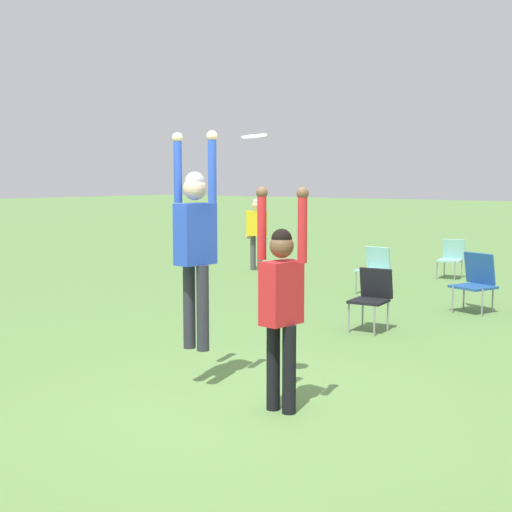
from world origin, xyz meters
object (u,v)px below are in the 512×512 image
(person_jumping, at_px, (195,236))
(camping_chair_5, at_px, (476,279))
(camping_chair_2, at_px, (372,294))
(person_spectator_near, at_px, (257,228))
(person_defending, at_px, (281,296))
(camping_chair_3, at_px, (374,266))
(frisbee, at_px, (254,136))
(camping_chair_0, at_px, (452,256))

(person_jumping, height_order, camping_chair_5, person_jumping)
(camping_chair_2, relative_size, person_spectator_near, 0.52)
(person_defending, bearing_deg, person_spectator_near, -135.44)
(person_defending, distance_m, camping_chair_3, 6.73)
(frisbee, height_order, person_spectator_near, frisbee)
(person_jumping, height_order, person_spectator_near, person_jumping)
(person_defending, relative_size, camping_chair_0, 2.46)
(camping_chair_0, bearing_deg, camping_chair_2, 90.21)
(person_defending, height_order, camping_chair_2, person_defending)
(person_jumping, xyz_separation_m, frisbee, (0.67, 0.05, 0.92))
(person_jumping, distance_m, camping_chair_3, 6.36)
(camping_chair_5, xyz_separation_m, person_spectator_near, (-5.65, 1.91, 0.44))
(person_defending, xyz_separation_m, camping_chair_2, (-0.95, 3.44, -0.53))
(frisbee, relative_size, camping_chair_3, 0.28)
(person_defending, relative_size, frisbee, 8.52)
(person_defending, bearing_deg, camping_chair_0, -160.92)
(person_jumping, distance_m, frisbee, 1.14)
(frisbee, height_order, camping_chair_0, frisbee)
(person_defending, bearing_deg, frisbee, -105.17)
(camping_chair_2, xyz_separation_m, camping_chair_3, (-1.45, 2.82, -0.01))
(person_defending, distance_m, camping_chair_0, 9.18)
(person_defending, distance_m, person_spectator_near, 9.63)
(person_jumping, distance_m, person_defending, 1.19)
(camping_chair_3, xyz_separation_m, camping_chair_5, (2.06, -0.63, 0.01))
(person_defending, distance_m, frisbee, 1.45)
(camping_chair_0, relative_size, camping_chair_5, 0.89)
(person_jumping, height_order, camping_chair_3, person_jumping)
(camping_chair_0, xyz_separation_m, camping_chair_2, (1.11, -5.49, 0.04))
(camping_chair_5, bearing_deg, person_defending, 113.12)
(frisbee, xyz_separation_m, camping_chair_5, (0.07, 5.47, -1.90))
(camping_chair_2, height_order, person_spectator_near, person_spectator_near)
(person_jumping, height_order, camping_chair_0, person_jumping)
(person_spectator_near, bearing_deg, camping_chair_0, -16.69)
(person_jumping, distance_m, camping_chair_2, 3.47)
(frisbee, xyz_separation_m, person_spectator_near, (-5.57, 7.38, -1.46))
(camping_chair_3, relative_size, person_spectator_near, 0.52)
(camping_chair_2, height_order, camping_chair_3, camping_chair_2)
(camping_chair_5, distance_m, person_spectator_near, 5.98)
(camping_chair_3, height_order, camping_chair_5, camping_chair_5)
(frisbee, xyz_separation_m, camping_chair_0, (-1.64, 8.76, -1.94))
(person_spectator_near, bearing_deg, person_jumping, -92.63)
(person_jumping, xyz_separation_m, camping_chair_2, (0.14, 3.32, -0.98))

